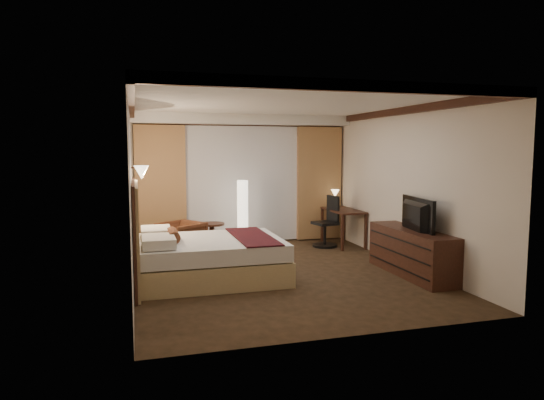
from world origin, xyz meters
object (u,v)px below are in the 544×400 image
object	(u,v)px
armchair	(181,238)
office_chair	(325,221)
desk	(343,227)
dresser	(412,252)
side_table	(212,237)
television	(411,209)
floor_lamp	(243,214)
bed	(211,259)

from	to	relation	value
armchair	office_chair	bearing A→B (deg)	59.88
desk	dresser	bearing A→B (deg)	-88.86
side_table	desk	world-z (taller)	desk
armchair	television	distance (m)	4.15
television	desk	bearing A→B (deg)	9.00
armchair	side_table	world-z (taller)	armchair
side_table	desk	bearing A→B (deg)	-4.48
dresser	armchair	bearing A→B (deg)	145.82
floor_lamp	television	world-z (taller)	floor_lamp
armchair	dresser	xyz separation A→B (m)	(3.40, -2.31, 0.00)
desk	dresser	distance (m)	2.52
desk	dresser	xyz separation A→B (m)	(0.05, -2.52, -0.01)
office_chair	side_table	bearing A→B (deg)	160.95
desk	dresser	size ratio (longest dim) A/B	0.62
bed	office_chair	world-z (taller)	office_chair
television	dresser	bearing A→B (deg)	-81.45
side_table	office_chair	distance (m)	2.32
side_table	floor_lamp	xyz separation A→B (m)	(0.64, 0.07, 0.42)
bed	office_chair	size ratio (longest dim) A/B	2.07
floor_lamp	television	size ratio (longest dim) A/B	1.25
side_table	floor_lamp	size ratio (longest dim) A/B	0.39
armchair	floor_lamp	xyz separation A→B (m)	(1.28, 0.50, 0.33)
office_chair	television	xyz separation A→B (m)	(0.44, -2.47, 0.53)
side_table	television	bearing A→B (deg)	-45.03
side_table	dresser	xyz separation A→B (m)	(2.76, -2.73, 0.09)
armchair	television	bearing A→B (deg)	22.35
side_table	bed	bearing A→B (deg)	-99.19
television	side_table	bearing A→B (deg)	53.51
armchair	office_chair	size ratio (longest dim) A/B	0.69
armchair	desk	distance (m)	3.36
office_chair	bed	bearing A→B (deg)	-157.54
armchair	dresser	bearing A→B (deg)	22.58
television	bed	bearing A→B (deg)	86.86
office_chair	dresser	world-z (taller)	office_chair
floor_lamp	side_table	bearing A→B (deg)	-173.37
side_table	dresser	bearing A→B (deg)	-44.72
desk	office_chair	distance (m)	0.45
bed	office_chair	bearing A→B (deg)	34.96
bed	television	distance (m)	3.22
desk	armchair	bearing A→B (deg)	-176.43
side_table	dresser	world-z (taller)	dresser
floor_lamp	armchair	bearing A→B (deg)	-158.84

